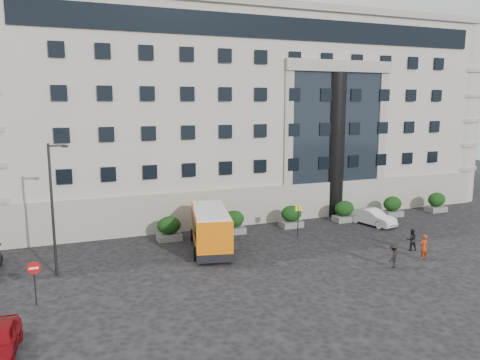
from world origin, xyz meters
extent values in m
plane|color=black|center=(0.00, 0.00, 0.00)|extent=(120.00, 120.00, 0.00)
cube|color=#A29E8F|center=(6.00, 22.00, 9.00)|extent=(44.00, 24.00, 18.00)
cylinder|color=black|center=(12.00, 10.30, 6.50)|extent=(1.80, 1.80, 13.00)
cube|color=#60605D|center=(-4.00, 7.80, 0.25)|extent=(1.80, 1.20, 0.50)
ellipsoid|color=black|center=(-4.00, 7.80, 1.17)|extent=(1.80, 1.26, 1.34)
cube|color=#60605D|center=(1.20, 7.80, 0.25)|extent=(1.80, 1.20, 0.50)
ellipsoid|color=black|center=(1.20, 7.80, 1.17)|extent=(1.80, 1.26, 1.34)
cube|color=#60605D|center=(6.40, 7.80, 0.25)|extent=(1.80, 1.20, 0.50)
ellipsoid|color=black|center=(6.40, 7.80, 1.17)|extent=(1.80, 1.26, 1.34)
cube|color=#60605D|center=(11.60, 7.80, 0.25)|extent=(1.80, 1.20, 0.50)
ellipsoid|color=black|center=(11.60, 7.80, 1.17)|extent=(1.80, 1.26, 1.34)
cube|color=#60605D|center=(16.80, 7.80, 0.25)|extent=(1.80, 1.20, 0.50)
ellipsoid|color=black|center=(16.80, 7.80, 1.17)|extent=(1.80, 1.26, 1.34)
cube|color=#60605D|center=(22.00, 7.80, 0.25)|extent=(1.80, 1.20, 0.50)
ellipsoid|color=black|center=(22.00, 7.80, 1.17)|extent=(1.80, 1.26, 1.34)
cylinder|color=#262628|center=(-12.00, 3.00, 4.00)|extent=(0.16, 0.16, 8.00)
cylinder|color=#262628|center=(-11.55, 3.00, 7.85)|extent=(0.90, 0.12, 0.12)
cube|color=black|center=(-11.10, 3.00, 7.80)|extent=(0.35, 0.18, 0.14)
cylinder|color=#262628|center=(5.50, 5.00, 1.25)|extent=(0.08, 0.08, 2.50)
cube|color=yellow|center=(5.50, 5.00, 2.30)|extent=(0.50, 0.06, 0.45)
cylinder|color=#262628|center=(-13.00, -1.00, 1.10)|extent=(0.08, 0.08, 2.20)
cylinder|color=red|center=(-13.00, -1.06, 2.00)|extent=(0.64, 0.05, 0.64)
cube|color=white|center=(-13.00, -1.10, 2.00)|extent=(0.45, 0.04, 0.10)
cube|color=orange|center=(-1.76, 4.51, 1.70)|extent=(3.82, 7.22, 2.30)
cube|color=black|center=(-1.76, 4.51, 0.45)|extent=(3.87, 7.27, 0.55)
cube|color=black|center=(-1.76, 4.51, 1.91)|extent=(3.54, 5.76, 1.03)
cube|color=silver|center=(-1.76, 4.51, 2.80)|extent=(3.63, 6.86, 0.18)
cylinder|color=black|center=(-3.39, 2.63, 0.45)|extent=(0.47, 0.94, 0.90)
cylinder|color=black|center=(-1.10, 2.11, 0.45)|extent=(0.47, 0.94, 0.90)
cylinder|color=black|center=(-2.42, 6.91, 0.45)|extent=(0.47, 0.94, 0.90)
cylinder|color=black|center=(-0.12, 6.39, 0.45)|extent=(0.47, 0.94, 0.90)
cylinder|color=black|center=(-15.92, 12.06, 0.47)|extent=(0.39, 0.96, 0.93)
cylinder|color=black|center=(-15.52, 15.70, 0.47)|extent=(0.39, 0.96, 0.93)
imported|color=silver|center=(13.17, 5.89, 0.69)|extent=(2.47, 4.40, 1.37)
imported|color=#9C2D0F|center=(10.77, -2.72, 0.84)|extent=(0.63, 0.42, 1.69)
imported|color=black|center=(11.37, -0.88, 0.78)|extent=(0.92, 0.82, 1.55)
imported|color=black|center=(7.83, -3.27, 0.78)|extent=(1.16, 1.01, 1.56)
camera|label=1|loc=(-11.53, -26.05, 10.30)|focal=35.00mm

